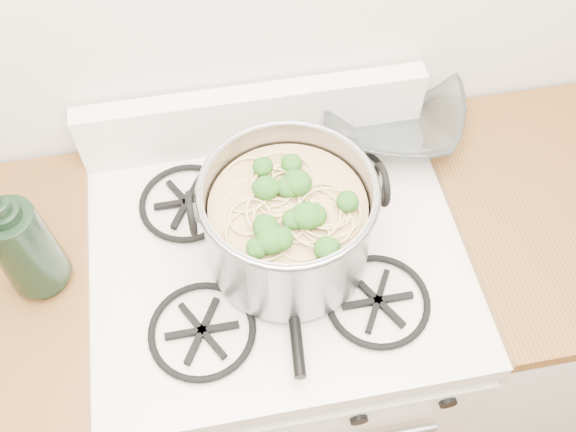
{
  "coord_description": "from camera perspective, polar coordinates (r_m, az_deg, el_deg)",
  "views": [
    {
      "loc": [
        -0.1,
        0.6,
        2.03
      ],
      "look_at": [
        0.02,
        1.25,
        1.05
      ],
      "focal_mm": 40.0,
      "sensor_mm": 36.0,
      "label": 1
    }
  ],
  "objects": [
    {
      "name": "bottle",
      "position": [
        1.22,
        -22.81,
        -1.79
      ],
      "size": [
        0.15,
        0.15,
        0.3
      ],
      "primitive_type": "imported",
      "rotation": [
        0.0,
        0.0,
        -0.38
      ],
      "color": "black",
      "rests_on": "counter_left"
    },
    {
      "name": "spatula",
      "position": [
        1.27,
        -0.06,
        -3.33
      ],
      "size": [
        0.32,
        0.34,
        0.02
      ],
      "primitive_type": null,
      "rotation": [
        0.0,
        0.0,
        -0.09
      ],
      "color": "black",
      "rests_on": "gas_range"
    },
    {
      "name": "glass_bowl",
      "position": [
        1.5,
        9.19,
        8.44
      ],
      "size": [
        0.16,
        0.16,
        0.03
      ],
      "primitive_type": "imported",
      "rotation": [
        0.0,
        0.0,
        -0.35
      ],
      "color": "white",
      "rests_on": "gas_range"
    },
    {
      "name": "counter_left",
      "position": [
        1.75,
        -17.69,
        -13.1
      ],
      "size": [
        0.25,
        0.65,
        0.92
      ],
      "color": "silver",
      "rests_on": "ground"
    },
    {
      "name": "gas_range",
      "position": [
        1.73,
        -0.7,
        -11.25
      ],
      "size": [
        0.76,
        0.66,
        0.92
      ],
      "color": "white",
      "rests_on": "ground"
    },
    {
      "name": "stock_pot",
      "position": [
        1.2,
        -0.0,
        -0.65
      ],
      "size": [
        0.36,
        0.33,
        0.22
      ],
      "color": "gray",
      "rests_on": "gas_range"
    }
  ]
}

